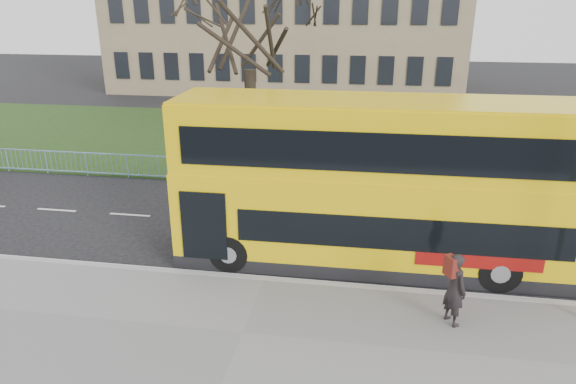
# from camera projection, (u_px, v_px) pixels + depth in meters

# --- Properties ---
(ground) EXTENTS (120.00, 120.00, 0.00)m
(ground) POSITION_uv_depth(u_px,v_px,m) (274.00, 257.00, 16.08)
(ground) COLOR black
(ground) RESTS_ON ground
(kerb) EXTENTS (80.00, 0.20, 0.14)m
(kerb) POSITION_uv_depth(u_px,v_px,m) (264.00, 280.00, 14.62)
(kerb) COLOR #959698
(kerb) RESTS_ON ground
(grass_verge) EXTENTS (80.00, 15.40, 0.08)m
(grass_verge) POSITION_uv_depth(u_px,v_px,m) (320.00, 141.00, 29.31)
(grass_verge) COLOR #1D3613
(grass_verge) RESTS_ON ground
(guard_railing) EXTENTS (40.00, 0.12, 1.10)m
(guard_railing) POSITION_uv_depth(u_px,v_px,m) (302.00, 175.00, 22.00)
(guard_railing) COLOR #80B9E4
(guard_railing) RESTS_ON ground
(bare_tree) EXTENTS (7.41, 7.41, 10.58)m
(bare_tree) POSITION_uv_depth(u_px,v_px,m) (249.00, 51.00, 23.92)
(bare_tree) COLOR black
(bare_tree) RESTS_ON grass_verge
(civic_building) EXTENTS (30.00, 15.00, 14.00)m
(civic_building) POSITION_uv_depth(u_px,v_px,m) (290.00, 8.00, 46.80)
(civic_building) COLOR #826E53
(civic_building) RESTS_ON ground
(yellow_bus) EXTENTS (11.77, 2.92, 4.92)m
(yellow_bus) POSITION_uv_depth(u_px,v_px,m) (377.00, 180.00, 14.94)
(yellow_bus) COLOR yellow
(yellow_bus) RESTS_ON ground
(pedestrian) EXTENTS (0.73, 0.81, 1.87)m
(pedestrian) POSITION_uv_depth(u_px,v_px,m) (455.00, 289.00, 12.29)
(pedestrian) COLOR black
(pedestrian) RESTS_ON pavement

